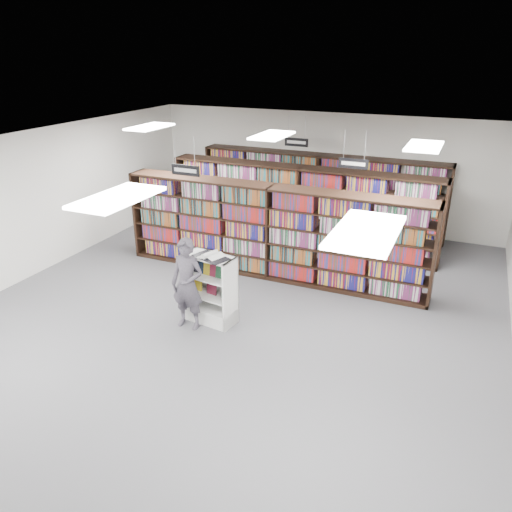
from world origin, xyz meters
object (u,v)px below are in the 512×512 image
at_px(open_book, 211,256).
at_px(bookshelf_row_near, 271,232).
at_px(endcap_display, 212,298).
at_px(shopper, 187,284).

bearing_deg(open_book, bookshelf_row_near, 105.75).
distance_m(bookshelf_row_near, endcap_display, 2.41).
bearing_deg(open_book, endcap_display, 143.67).
bearing_deg(open_book, shopper, -120.49).
bearing_deg(bookshelf_row_near, open_book, -94.67).
distance_m(endcap_display, open_book, 0.92).
xyz_separation_m(endcap_display, shopper, (-0.28, -0.38, 0.40)).
bearing_deg(endcap_display, open_book, -48.86).
height_order(endcap_display, shopper, shopper).
bearing_deg(endcap_display, bookshelf_row_near, 91.42).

